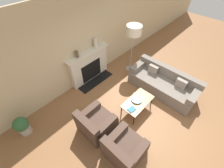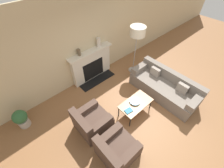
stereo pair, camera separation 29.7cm
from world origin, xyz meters
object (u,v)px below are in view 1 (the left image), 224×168
Objects in this scene: book at (132,109)px; mantel_vase_center_left at (96,43)px; floor_lamp at (134,32)px; mantel_vase_left at (77,54)px; potted_plant at (22,126)px; fireplace at (90,66)px; coffee_table at (138,102)px; armchair_near at (124,149)px; couch at (163,84)px; armchair_far at (96,124)px; bowl at (137,100)px.

book is 0.72× the size of mantel_vase_center_left.
mantel_vase_left is at bearing 156.93° from floor_lamp.
floor_lamp is 3.00× the size of potted_plant.
fireplace is 1.68× the size of coffee_table.
fireplace reaches higher than armchair_near.
fireplace is 7.40× the size of book.
fireplace is 0.74× the size of couch.
armchair_far reaches higher than potted_plant.
bowl is 0.52× the size of potted_plant.
mantel_vase_left is (-0.37, 2.14, 0.84)m from coffee_table.
book is (0.91, 0.50, 0.15)m from armchair_near.
floor_lamp reaches higher than couch.
fireplace is at bearing -37.30° from armchair_far.
mantel_vase_center_left is (0.76, 2.18, 0.84)m from book.
book is at bearing -61.15° from armchair_near.
fireplace is 0.92× the size of floor_lamp.
armchair_near reaches higher than book.
bowl is (-1.28, 0.17, 0.17)m from couch.
bowl is at bearing -137.07° from floor_lamp.
coffee_table is 4.41× the size of book.
couch is 2.61m from armchair_far.
fireplace is 2.08m from bowl.
potted_plant is (-2.28, 1.84, -0.13)m from book.
mantel_vase_left reaches higher than coffee_table.
mantel_vase_left reaches higher than potted_plant.
couch is 7.18× the size of bowl.
floor_lamp is 8.56× the size of mantel_vase_left.
bowl is at bearing -90.56° from fireplace.
mantel_vase_left reaches higher than couch.
armchair_far is at bearing 161.23° from book.
bowl is at bearing -106.58° from armchair_far.
potted_plant is (-4.06, 0.42, -1.24)m from floor_lamp.
book is at bearing -89.57° from mantel_vase_left.
potted_plant is at bearing 45.07° from armchair_far.
mantel_vase_left is 0.35× the size of potted_plant.
fireplace is 0.80m from mantel_vase_left.
fireplace reaches higher than potted_plant.
couch is at bearing -7.78° from bowl.
book is (-0.35, -0.04, 0.05)m from coffee_table.
couch is 9.95× the size of book.
mantel_vase_left is at bearing 100.18° from bowl.
couch is at bearing -68.80° from mantel_vase_center_left.
couch reaches higher than bowl.
armchair_far is 1.34m from bowl.
floor_lamp is (1.43, 1.37, 1.15)m from coffee_table.
potted_plant reaches higher than coffee_table.
fireplace is 0.83m from mantel_vase_center_left.
mantel_vase_center_left is (0.40, 2.09, 0.83)m from bowl.
mantel_vase_left is 0.78m from mantel_vase_center_left.
coffee_table is at bearing -100.77° from mantel_vase_center_left.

